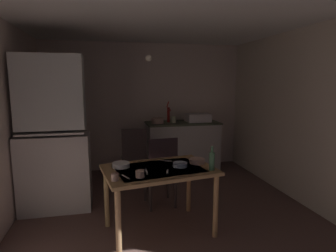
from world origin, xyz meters
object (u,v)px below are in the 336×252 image
at_px(glass_bottle, 212,161).
at_px(mixing_bowl_counter, 158,121).
at_px(dining_table, 159,176).
at_px(hutch_cabinet, 54,140).
at_px(sink_basin, 198,118).
at_px(serving_bowl_wide, 180,165).
at_px(teacup_mint, 140,174).
at_px(chair_far_side, 161,171).
at_px(chair_by_counter, 134,157).
at_px(hand_pump, 168,113).

bearing_deg(glass_bottle, mixing_bowl_counter, 94.51).
distance_m(mixing_bowl_counter, dining_table, 2.12).
distance_m(mixing_bowl_counter, glass_bottle, 2.25).
height_order(hutch_cabinet, sink_basin, hutch_cabinet).
relative_size(serving_bowl_wide, teacup_mint, 1.84).
xyz_separation_m(mixing_bowl_counter, chair_far_side, (-0.22, -1.44, -0.47)).
bearing_deg(chair_by_counter, dining_table, -84.50).
xyz_separation_m(hand_pump, teacup_mint, (-0.83, -2.40, -0.32)).
bearing_deg(hand_pump, hutch_cabinet, -144.43).
distance_m(hutch_cabinet, serving_bowl_wide, 1.70).
height_order(dining_table, chair_far_side, chair_far_side).
bearing_deg(hand_pump, teacup_mint, -109.00).
relative_size(serving_bowl_wide, glass_bottle, 0.62).
bearing_deg(hand_pump, chair_far_side, -106.18).
xyz_separation_m(chair_by_counter, serving_bowl_wide, (0.38, -1.40, 0.26)).
bearing_deg(chair_far_side, sink_basin, 55.92).
bearing_deg(dining_table, hutch_cabinet, 144.82).
xyz_separation_m(mixing_bowl_counter, teacup_mint, (-0.60, -2.30, -0.20)).
relative_size(hutch_cabinet, teacup_mint, 23.00).
xyz_separation_m(sink_basin, serving_bowl_wide, (-0.91, -2.10, -0.24)).
bearing_deg(hutch_cabinet, hand_pump, 35.57).
relative_size(sink_basin, dining_table, 0.34).
height_order(hand_pump, dining_table, hand_pump).
xyz_separation_m(sink_basin, glass_bottle, (-0.61, -2.29, -0.16)).
bearing_deg(dining_table, sink_basin, 61.34).
relative_size(chair_far_side, teacup_mint, 11.03).
distance_m(sink_basin, chair_by_counter, 1.55).
bearing_deg(hutch_cabinet, sink_basin, 27.76).
distance_m(sink_basin, chair_far_side, 1.87).
xyz_separation_m(hutch_cabinet, sink_basin, (2.37, 1.25, 0.06)).
bearing_deg(sink_basin, dining_table, -118.66).
relative_size(hutch_cabinet, chair_far_side, 2.08).
xyz_separation_m(hutch_cabinet, hand_pump, (1.81, 1.29, 0.16)).
bearing_deg(glass_bottle, hutch_cabinet, 149.39).
height_order(hutch_cabinet, teacup_mint, hutch_cabinet).
bearing_deg(chair_far_side, serving_bowl_wide, -80.93).
relative_size(mixing_bowl_counter, chair_far_side, 0.23).
xyz_separation_m(chair_by_counter, teacup_mint, (-0.10, -1.65, 0.27)).
distance_m(dining_table, chair_by_counter, 1.42).
height_order(mixing_bowl_counter, chair_by_counter, mixing_bowl_counter).
height_order(chair_far_side, glass_bottle, glass_bottle).
height_order(sink_basin, chair_far_side, sink_basin).
height_order(hutch_cabinet, mixing_bowl_counter, hutch_cabinet).
relative_size(sink_basin, serving_bowl_wide, 2.73).
relative_size(hutch_cabinet, serving_bowl_wide, 12.49).
xyz_separation_m(sink_basin, mixing_bowl_counter, (-0.79, -0.05, -0.03)).
bearing_deg(mixing_bowl_counter, chair_by_counter, -127.58).
bearing_deg(sink_basin, chair_by_counter, -151.50).
height_order(sink_basin, teacup_mint, sink_basin).
bearing_deg(chair_far_side, glass_bottle, -63.59).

